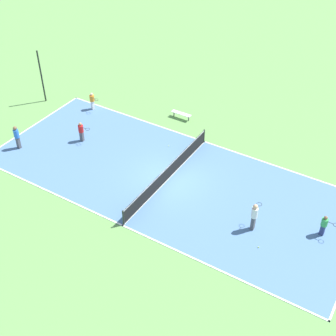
{
  "coord_description": "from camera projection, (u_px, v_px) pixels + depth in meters",
  "views": [
    {
      "loc": [
        -19.56,
        -12.07,
        18.93
      ],
      "look_at": [
        0.0,
        0.0,
        0.9
      ],
      "focal_mm": 50.0,
      "sensor_mm": 36.0,
      "label": 1
    }
  ],
  "objects": [
    {
      "name": "player_far_green",
      "position": [
        324.0,
        224.0,
        25.48
      ],
      "size": [
        0.37,
        0.94,
        1.36
      ],
      "rotation": [
        0.0,
        0.0,
        4.67
      ],
      "color": "navy",
      "rests_on": "court_surface"
    },
    {
      "name": "tennis_ball_midcourt",
      "position": [
        169.0,
        146.0,
        32.54
      ],
      "size": [
        0.07,
        0.07,
        0.07
      ],
      "primitive_type": "sphere",
      "color": "#CCE033",
      "rests_on": "court_surface"
    },
    {
      "name": "player_near_blue",
      "position": [
        17.0,
        136.0,
        31.82
      ],
      "size": [
        0.38,
        0.38,
        1.74
      ],
      "rotation": [
        0.0,
        0.0,
        4.64
      ],
      "color": "#4C4C51",
      "rests_on": "court_surface"
    },
    {
      "name": "player_coach_red",
      "position": [
        81.0,
        131.0,
        32.59
      ],
      "size": [
        0.39,
        0.95,
        1.49
      ],
      "rotation": [
        0.0,
        0.0,
        4.78
      ],
      "color": "#4C4C51",
      "rests_on": "court_surface"
    },
    {
      "name": "player_far_white",
      "position": [
        254.0,
        215.0,
        25.64
      ],
      "size": [
        0.93,
        0.36,
        1.82
      ],
      "rotation": [
        0.0,
        0.0,
        0.0
      ],
      "color": "#4C4C51",
      "rests_on": "court_surface"
    },
    {
      "name": "tennis_net",
      "position": [
        168.0,
        172.0,
        29.42
      ],
      "size": [
        9.68,
        0.1,
        1.05
      ],
      "color": "black",
      "rests_on": "court_surface"
    },
    {
      "name": "bench",
      "position": [
        181.0,
        114.0,
        35.25
      ],
      "size": [
        0.36,
        1.58,
        0.45
      ],
      "rotation": [
        0.0,
        0.0,
        1.57
      ],
      "color": "silver",
      "rests_on": "ground_plane"
    },
    {
      "name": "tennis_ball_right_alley",
      "position": [
        258.0,
        247.0,
        25.14
      ],
      "size": [
        0.07,
        0.07,
        0.07
      ],
      "primitive_type": "sphere",
      "color": "#CCE033",
      "rests_on": "court_surface"
    },
    {
      "name": "court_surface",
      "position": [
        168.0,
        179.0,
        29.76
      ],
      "size": [
        9.88,
        23.67,
        0.02
      ],
      "color": "#4C729E",
      "rests_on": "ground_plane"
    },
    {
      "name": "player_center_orange",
      "position": [
        92.0,
        100.0,
        36.05
      ],
      "size": [
        0.59,
        0.99,
        1.4
      ],
      "rotation": [
        0.0,
        0.0,
        4.42
      ],
      "color": "white",
      "rests_on": "court_surface"
    },
    {
      "name": "fence_post_back_right",
      "position": [
        42.0,
        77.0,
        36.25
      ],
      "size": [
        0.12,
        0.12,
        4.28
      ],
      "color": "black",
      "rests_on": "ground_plane"
    },
    {
      "name": "tennis_ball_far_baseline",
      "position": [
        201.0,
        143.0,
        32.83
      ],
      "size": [
        0.07,
        0.07,
        0.07
      ],
      "primitive_type": "sphere",
      "color": "#CCE033",
      "rests_on": "court_surface"
    },
    {
      "name": "ground_plane",
      "position": [
        168.0,
        179.0,
        29.77
      ],
      "size": [
        80.0,
        80.0,
        0.0
      ],
      "primitive_type": "plane",
      "color": "#60934C"
    }
  ]
}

